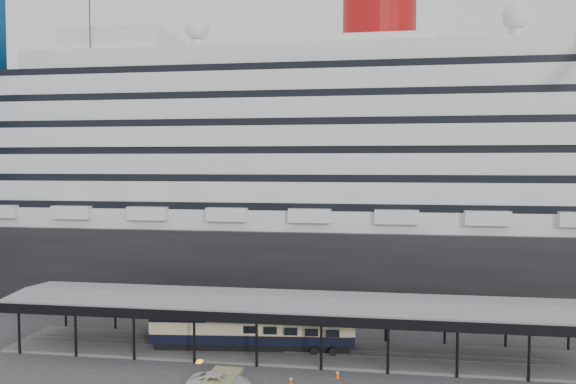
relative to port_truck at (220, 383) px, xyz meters
name	(u,v)px	position (x,y,z in m)	size (l,w,h in m)	color
ground	(287,372)	(4.68, 4.90, -0.71)	(200.00, 200.00, 0.00)	#39393C
cruise_ship	(321,162)	(4.73, 36.90, 17.63)	(130.00, 30.00, 43.90)	black
platform_canopy	(295,328)	(4.68, 9.90, 1.65)	(56.00, 9.18, 5.30)	slate
port_truck	(220,383)	(0.00, 0.00, 0.00)	(2.37, 5.14, 1.43)	silver
pullman_carriage	(253,326)	(0.53, 9.90, 1.65)	(19.77, 4.45, 19.26)	black
traffic_cone_left	(243,382)	(1.65, 1.14, -0.34)	(0.43, 0.43, 0.76)	#F74D0D
traffic_cone_mid	(291,380)	(5.38, 2.30, -0.36)	(0.44, 0.44, 0.71)	#EB490D
traffic_cone_right	(338,374)	(9.11, 4.13, -0.34)	(0.52, 0.52, 0.76)	#F75C0D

